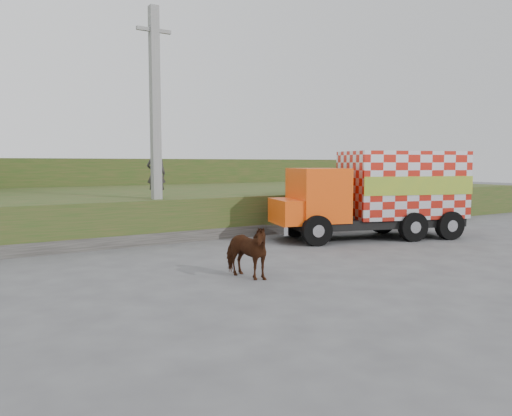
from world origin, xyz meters
TOP-DOWN VIEW (x-y plane):
  - ground at (0.00, 0.00)m, footprint 120.00×120.00m
  - embankment at (0.00, 10.00)m, footprint 40.00×12.00m
  - embankment_far at (0.00, 22.00)m, footprint 40.00×12.00m
  - retaining_strip at (-2.00, 4.20)m, footprint 16.00×0.50m
  - utility_pole at (-1.00, 4.60)m, footprint 1.20×0.30m
  - cargo_truck at (6.24, 1.20)m, footprint 7.45×4.20m
  - cow at (-1.24, -1.73)m, footprint 1.07×1.66m
  - pedestrian at (-0.93, 4.80)m, footprint 0.75×0.63m

SIDE VIEW (x-z plane):
  - ground at x=0.00m, z-range 0.00..0.00m
  - retaining_strip at x=-2.00m, z-range 0.00..0.40m
  - cow at x=-1.24m, z-range 0.00..1.30m
  - embankment at x=0.00m, z-range 0.00..1.50m
  - embankment_far at x=0.00m, z-range 0.00..3.00m
  - cargo_truck at x=6.24m, z-range 0.05..3.22m
  - pedestrian at x=-0.93m, z-range 1.50..3.26m
  - utility_pole at x=-1.00m, z-range 0.08..8.07m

